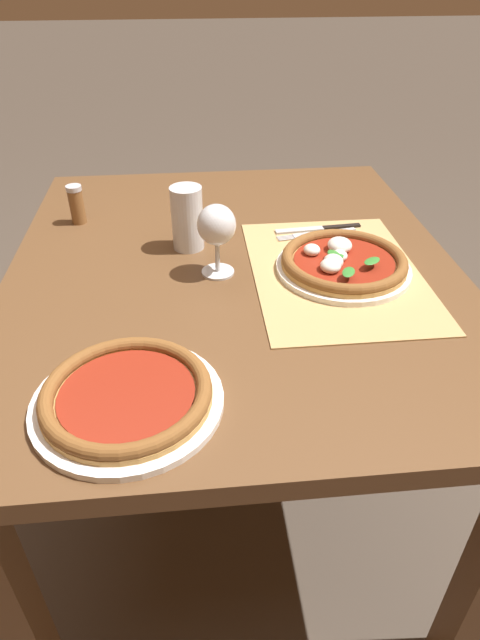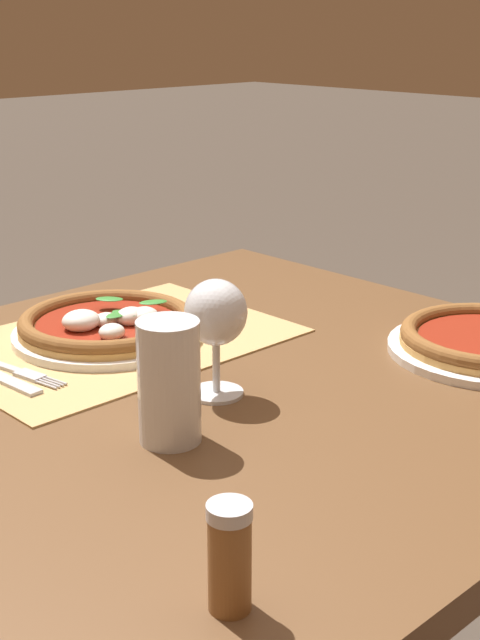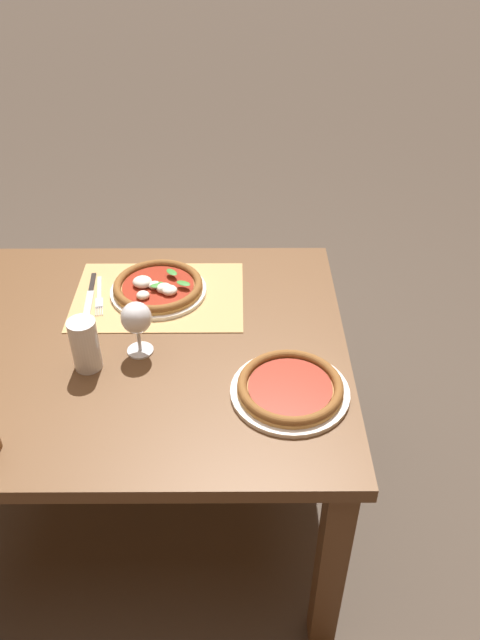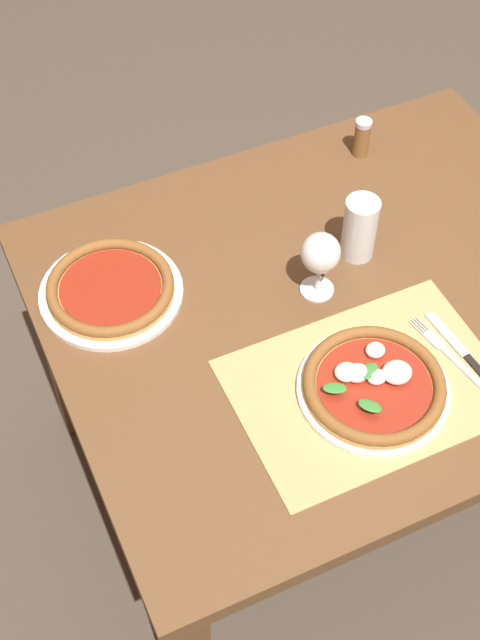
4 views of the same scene
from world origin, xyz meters
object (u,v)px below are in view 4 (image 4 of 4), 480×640
(wine_glass, at_px, (320,255))
(knife, at_px, (462,351))
(pizza_near, at_px, (374,385))
(pint_glass, at_px, (360,229))
(pepper_shaker, at_px, (362,137))
(fork, at_px, (446,352))
(pizza_far, at_px, (111,289))

(wine_glass, height_order, knife, wine_glass)
(pizza_near, relative_size, wine_glass, 1.85)
(wine_glass, distance_m, knife, 0.33)
(pizza_near, bearing_deg, pint_glass, 65.62)
(pizza_near, relative_size, pint_glass, 1.98)
(wine_glass, height_order, pepper_shaker, wine_glass)
(pizza_near, height_order, pepper_shaker, pepper_shaker)
(pint_glass, xyz_separation_m, fork, (0.03, -0.31, -0.06))
(pizza_near, bearing_deg, pepper_shaker, 62.65)
(knife, height_order, pepper_shaker, pepper_shaker)
(pizza_far, height_order, pint_glass, pint_glass)
(pint_glass, relative_size, knife, 0.67)
(pizza_far, relative_size, pint_glass, 2.03)
(pint_glass, distance_m, pepper_shaker, 0.32)
(pizza_far, height_order, fork, pizza_far)
(pizza_near, distance_m, pepper_shaker, 0.67)
(fork, xyz_separation_m, knife, (0.03, -0.01, 0.00))
(pizza_near, height_order, pizza_far, pizza_near)
(pizza_near, height_order, pint_glass, pint_glass)
(wine_glass, distance_m, pint_glass, 0.14)
(fork, xyz_separation_m, pepper_shaker, (0.14, 0.58, 0.04))
(pint_glass, bearing_deg, pizza_near, -114.38)
(knife, bearing_deg, wine_glass, 124.95)
(pizza_near, bearing_deg, wine_glass, 85.29)
(wine_glass, relative_size, fork, 0.78)
(pizza_near, distance_m, knife, 0.20)
(wine_glass, distance_m, pepper_shaker, 0.44)
(pizza_near, xyz_separation_m, fork, (0.17, 0.02, -0.02))
(knife, bearing_deg, pepper_shaker, 79.77)
(pepper_shaker, bearing_deg, pizza_far, -166.00)
(wine_glass, bearing_deg, fork, -58.42)
(pizza_near, relative_size, pizza_far, 0.98)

